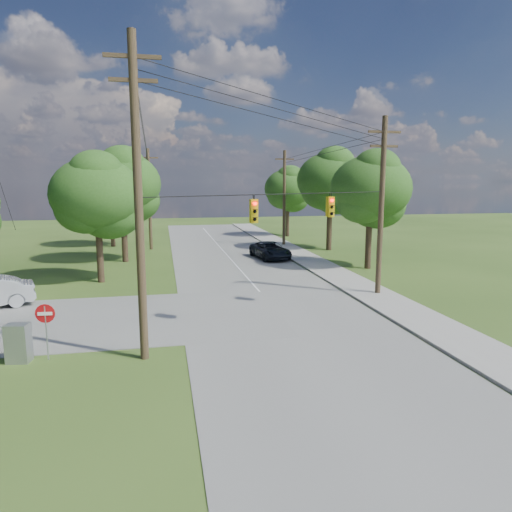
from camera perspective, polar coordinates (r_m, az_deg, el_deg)
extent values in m
plane|color=#2F4B19|center=(18.62, 0.85, -12.06)|extent=(140.00, 140.00, 0.00)
cube|color=gray|center=(23.66, 3.00, -7.34)|extent=(10.00, 100.00, 0.03)
cube|color=#9C9A92|center=(26.09, 17.48, -6.07)|extent=(2.60, 100.00, 0.12)
cylinder|color=#4D3A27|center=(17.37, -14.48, 6.43)|extent=(0.32, 0.32, 12.00)
cube|color=#4D3A27|center=(17.89, -15.19, 22.96)|extent=(2.00, 0.12, 0.14)
cube|color=#4D3A27|center=(17.71, -15.08, 20.45)|extent=(1.70, 0.12, 0.14)
cylinder|color=#4D3A27|center=(28.00, 15.38, 5.83)|extent=(0.32, 0.32, 10.50)
cube|color=#4D3A27|center=(28.10, 15.78, 14.71)|extent=(2.00, 0.12, 0.14)
cube|color=#4D3A27|center=(28.03, 15.70, 13.08)|extent=(1.70, 0.12, 0.14)
cylinder|color=#4D3A27|center=(48.64, 3.55, 7.17)|extent=(0.32, 0.32, 10.00)
cube|color=#4D3A27|center=(48.66, 3.60, 12.00)|extent=(2.00, 0.12, 0.14)
cylinder|color=#4D3A27|center=(46.99, -13.18, 6.87)|extent=(0.32, 0.32, 10.00)
cube|color=#4D3A27|center=(47.01, -13.36, 11.87)|extent=(2.00, 0.12, 0.14)
cylinder|color=black|center=(22.23, 4.18, 18.51)|extent=(13.52, 7.63, 1.53)
cylinder|color=black|center=(22.17, 4.17, 17.49)|extent=(13.52, 7.63, 1.53)
cylinder|color=black|center=(22.12, 4.15, 16.46)|extent=(13.52, 7.63, 1.53)
cylinder|color=black|center=(38.18, 8.02, 13.06)|extent=(0.03, 22.00, 0.53)
cylinder|color=black|center=(32.33, -13.85, 14.92)|extent=(0.43, 29.60, 2.03)
cylinder|color=black|center=(38.15, 8.00, 12.46)|extent=(0.03, 22.00, 0.53)
cylinder|color=black|center=(32.29, -13.82, 14.22)|extent=(0.43, 29.60, 2.03)
cylinder|color=black|center=(21.95, 4.05, 7.75)|extent=(13.52, 7.63, 0.04)
cube|color=#E3BB0D|center=(20.39, -0.22, 5.62)|extent=(0.32, 0.22, 1.05)
sphere|color=#FF0C05|center=(20.23, -0.15, 6.59)|extent=(0.17, 0.17, 0.17)
cube|color=#E3BB0D|center=(20.62, -0.35, 5.66)|extent=(0.32, 0.22, 1.05)
sphere|color=#FF0C05|center=(20.74, -0.43, 6.65)|extent=(0.17, 0.17, 0.17)
cube|color=#E3BB0D|center=(24.15, 9.35, 6.07)|extent=(0.32, 0.22, 1.05)
sphere|color=#FF0C05|center=(24.00, 9.49, 6.88)|extent=(0.17, 0.17, 0.17)
cube|color=#E3BB0D|center=(24.38, 9.15, 6.10)|extent=(0.32, 0.22, 1.05)
sphere|color=#FF0C05|center=(24.49, 9.05, 6.94)|extent=(0.17, 0.17, 0.17)
cylinder|color=#473223|center=(32.64, -18.90, -0.40)|extent=(0.45, 0.45, 3.15)
ellipsoid|color=#275218|center=(32.23, -19.31, 7.28)|extent=(6.00, 6.00, 4.92)
cylinder|color=#473223|center=(40.38, -16.10, 1.76)|extent=(0.50, 0.50, 3.50)
ellipsoid|color=#275218|center=(40.07, -16.41, 8.65)|extent=(6.40, 6.40, 5.25)
cylinder|color=#473223|center=(50.47, -17.50, 3.03)|extent=(0.48, 0.47, 3.32)
ellipsoid|color=#275218|center=(50.22, -17.75, 8.27)|extent=(6.00, 6.00, 4.92)
cylinder|color=#473223|center=(36.86, 13.85, 1.03)|extent=(0.48, 0.48, 3.32)
ellipsoid|color=#275218|center=(36.51, 14.14, 8.21)|extent=(6.20, 6.20, 5.08)
cylinder|color=#473223|center=(46.17, 9.13, 3.02)|extent=(0.52, 0.52, 3.67)
ellipsoid|color=#275218|center=(45.90, 9.29, 9.35)|extent=(6.60, 6.60, 5.41)
cylinder|color=#473223|center=(57.25, 3.95, 4.04)|extent=(0.45, 0.45, 3.15)
ellipsoid|color=#275218|center=(57.02, 4.00, 8.41)|extent=(5.80, 5.80, 4.76)
imported|color=black|center=(40.40, 1.80, 0.72)|extent=(3.17, 5.58, 1.47)
cube|color=#929597|center=(19.71, -27.59, -9.63)|extent=(0.90, 0.71, 1.49)
cylinder|color=#929597|center=(19.35, -24.71, -8.76)|extent=(0.06, 0.06, 2.13)
cylinder|color=#AF0C11|center=(19.14, -24.87, -6.54)|extent=(0.74, 0.10, 0.74)
cube|color=white|center=(19.11, -24.89, -6.57)|extent=(0.53, 0.08, 0.13)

